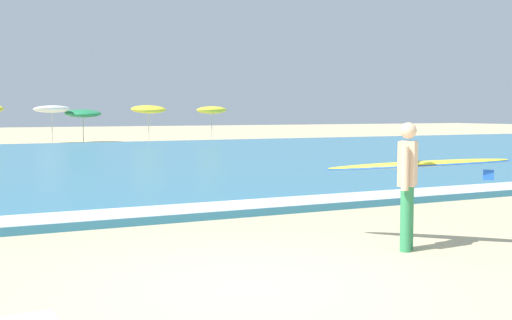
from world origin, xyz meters
The scene contains 8 objects.
ground_plane centered at (0.00, 0.00, 0.00)m, with size 160.00×160.00×0.00m, color beige.
sea centered at (0.00, 18.22, 0.07)m, with size 120.00×28.00×0.14m, color teal.
surf_foam centered at (0.00, 4.82, 0.15)m, with size 120.00×1.18×0.01m, color white.
surfer_with_board centered at (2.94, 0.85, 1.03)m, with size 1.95×2.17×1.73m.
beach_umbrella_5 centered at (4.41, 34.86, 2.04)m, with size 2.14×2.17×2.32m.
beach_umbrella_6 centered at (6.36, 35.32, 1.78)m, with size 2.22×2.25×2.10m.
beach_umbrella_7 centered at (10.09, 33.92, 2.04)m, with size 2.17×2.20×2.36m.
beach_umbrella_8 centered at (13.98, 33.03, 1.99)m, with size 1.91×1.91×2.25m.
Camera 1 is at (-3.18, -6.36, 1.87)m, focal length 47.22 mm.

